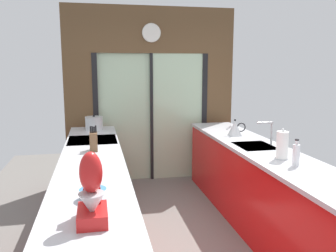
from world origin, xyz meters
The scene contains 13 objects.
ground_plane centered at (0.00, 0.60, -0.01)m, with size 5.04×7.60×0.02m, color slate.
back_wall_unit centered at (0.00, 2.40, 1.52)m, with size 2.64×0.12×2.70m.
left_counter_run centered at (-0.91, 0.13, 0.47)m, with size 0.62×3.80×0.92m.
right_counter_run centered at (0.91, 0.30, 0.46)m, with size 0.62×3.80×0.92m.
sink_faucet centered at (1.06, 0.55, 1.10)m, with size 0.19×0.02×0.27m.
oven_range centered at (-0.91, 1.25, 0.46)m, with size 0.60×0.60×0.92m.
mixing_bowl centered at (-0.89, -0.73, 0.96)m, with size 0.18×0.18×0.07m.
knife_block centered at (-0.89, 0.67, 1.02)m, with size 0.08×0.14×0.27m.
stand_mixer centered at (-0.89, -1.09, 1.08)m, with size 0.17×0.27×0.42m.
stock_pot centered at (-0.89, 1.92, 1.01)m, with size 0.24×0.24×0.21m.
kettle centered at (0.89, 1.15, 1.02)m, with size 0.27×0.19×0.22m.
soap_bottle centered at (0.89, -0.28, 1.03)m, with size 0.06×0.06×0.25m.
paper_towel_roll centered at (0.89, -0.04, 1.05)m, with size 0.13×0.13×0.30m.
Camera 1 is at (-0.85, -3.04, 1.81)m, focal length 37.55 mm.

